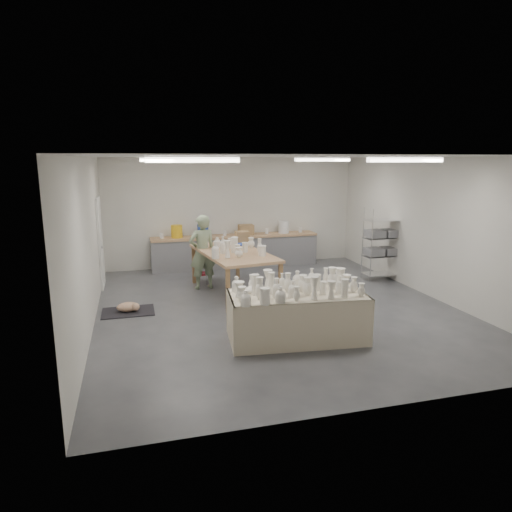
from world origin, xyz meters
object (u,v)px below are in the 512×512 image
object	(u,v)px
drying_table	(296,314)
potter	(202,252)
work_table	(234,251)
red_stool	(201,274)

from	to	relation	value
drying_table	potter	world-z (taller)	potter
work_table	red_stool	size ratio (longest dim) A/B	7.74
potter	drying_table	bearing A→B (deg)	95.68
work_table	potter	world-z (taller)	potter
drying_table	red_stool	xyz separation A→B (m)	(-1.03, 3.74, -0.17)
drying_table	potter	distance (m)	3.64
drying_table	work_table	world-z (taller)	work_table
drying_table	red_stool	bearing A→B (deg)	111.20
drying_table	work_table	bearing A→B (deg)	103.79
potter	red_stool	xyz separation A→B (m)	(0.00, 0.27, -0.59)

